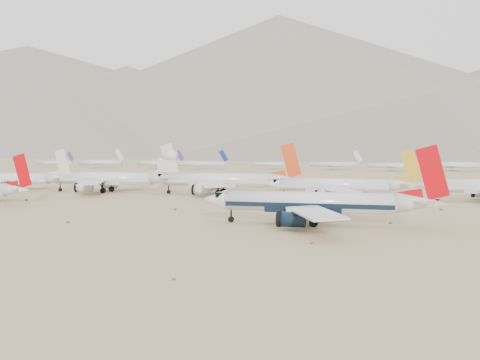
{
  "coord_description": "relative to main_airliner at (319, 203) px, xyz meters",
  "views": [
    {
      "loc": [
        20.96,
        -118.24,
        16.13
      ],
      "look_at": [
        -18.05,
        35.9,
        7.0
      ],
      "focal_mm": 40.0,
      "sensor_mm": 36.0,
      "label": 1
    }
  ],
  "objects": [
    {
      "name": "row2_white_twin",
      "position": [
        -124.7,
        65.78,
        -0.08
      ],
      "size": [
        46.06,
        45.07,
        16.46
      ],
      "color": "silver",
      "rests_on": "ground"
    },
    {
      "name": "mountain_range",
      "position": [
        60.71,
        1652.78,
        185.6
      ],
      "size": [
        7354.0,
        3024.0,
        470.0
      ],
      "color": "slate",
      "rests_on": "ground"
    },
    {
      "name": "row2_white_trijet",
      "position": [
        -84.24,
        67.5,
        0.63
      ],
      "size": [
        52.13,
        50.95,
        18.47
      ],
      "color": "silver",
      "rests_on": "ground"
    },
    {
      "name": "desert_scrub",
      "position": [
        4.05,
        -28.03,
        -4.42
      ],
      "size": [
        261.14,
        121.67,
        0.64
      ],
      "color": "brown",
      "rests_on": "ground"
    },
    {
      "name": "ground",
      "position": [
        -9.47,
        4.77,
        -4.72
      ],
      "size": [
        7000.0,
        7000.0,
        0.0
      ],
      "primitive_type": "plane",
      "color": "#9B825A",
      "rests_on": "ground"
    },
    {
      "name": "distant_storage_row",
      "position": [
        44.3,
        310.04,
        -0.3
      ],
      "size": [
        658.42,
        62.33,
        15.07
      ],
      "color": "silver",
      "rests_on": "ground"
    },
    {
      "name": "main_airliner",
      "position": [
        0.0,
        0.0,
        0.0
      ],
      "size": [
        48.62,
        47.48,
        17.16
      ],
      "color": "silver",
      "rests_on": "ground"
    },
    {
      "name": "row2_orange_tail",
      "position": [
        -40.62,
        67.43,
        0.47
      ],
      "size": [
        51.86,
        50.73,
        18.5
      ],
      "color": "silver",
      "rests_on": "ground"
    },
    {
      "name": "row2_gold_tail",
      "position": [
        0.75,
        58.45,
        -0.13
      ],
      "size": [
        46.07,
        45.06,
        16.4
      ],
      "color": "silver",
      "rests_on": "ground"
    }
  ]
}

